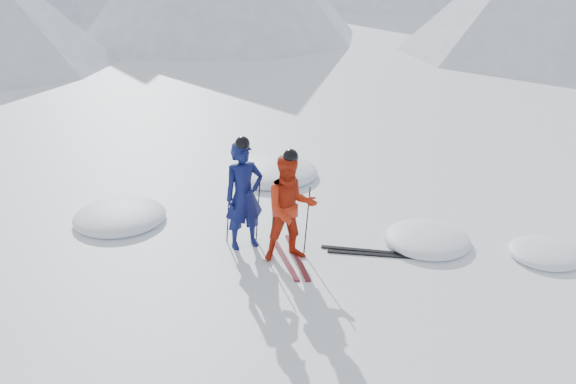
{
  "coord_description": "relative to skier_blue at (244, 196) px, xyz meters",
  "views": [
    {
      "loc": [
        -1.81,
        -9.46,
        5.32
      ],
      "look_at": [
        -1.32,
        0.5,
        1.1
      ],
      "focal_mm": 38.0,
      "sensor_mm": 36.0,
      "label": 1
    }
  ],
  "objects": [
    {
      "name": "pole_blue_right",
      "position": [
        0.25,
        0.25,
        -0.34
      ],
      "size": [
        0.13,
        0.08,
        1.34
      ],
      "primitive_type": "cylinder",
      "rotation": [
        -0.04,
        0.08,
        0.0
      ],
      "color": "black",
      "rests_on": "ground"
    },
    {
      "name": "snow_lumps",
      "position": [
        0.68,
        1.79,
        -1.01
      ],
      "size": [
        9.49,
        5.89,
        0.47
      ],
      "color": "white",
      "rests_on": "ground"
    },
    {
      "name": "pole_blue_left",
      "position": [
        -0.3,
        0.15,
        -0.34
      ],
      "size": [
        0.13,
        0.09,
        1.34
      ],
      "primitive_type": "cylinder",
      "rotation": [
        0.05,
        0.08,
        0.0
      ],
      "color": "black",
      "rests_on": "ground"
    },
    {
      "name": "pole_red_left",
      "position": [
        0.51,
        -0.26,
        -0.36
      ],
      "size": [
        0.13,
        0.1,
        1.29
      ],
      "primitive_type": "cylinder",
      "rotation": [
        0.06,
        0.08,
        0.0
      ],
      "color": "black",
      "rests_on": "ground"
    },
    {
      "name": "ski_worn_left",
      "position": [
        0.69,
        -0.51,
        -0.99
      ],
      "size": [
        0.48,
        1.68,
        0.03
      ],
      "primitive_type": "cube",
      "rotation": [
        0.0,
        0.0,
        0.23
      ],
      "color": "black",
      "rests_on": "ground"
    },
    {
      "name": "pole_red_right",
      "position": [
        1.11,
        -0.36,
        -0.36
      ],
      "size": [
        0.13,
        0.09,
        1.29
      ],
      "primitive_type": "cylinder",
      "rotation": [
        -0.05,
        0.08,
        0.0
      ],
      "color": "black",
      "rests_on": "ground"
    },
    {
      "name": "ground",
      "position": [
        2.11,
        -0.59,
        -1.01
      ],
      "size": [
        160.0,
        160.0,
        0.0
      ],
      "primitive_type": "plane",
      "color": "white",
      "rests_on": "ground"
    },
    {
      "name": "ski_loose_b",
      "position": [
        2.33,
        -0.49,
        -0.99
      ],
      "size": [
        1.68,
        0.43,
        0.03
      ],
      "primitive_type": "cube",
      "rotation": [
        0.0,
        0.0,
        1.37
      ],
      "color": "black",
      "rests_on": "ground"
    },
    {
      "name": "skier_blue",
      "position": [
        0.0,
        0.0,
        0.0
      ],
      "size": [
        0.86,
        0.73,
        2.01
      ],
      "primitive_type": "imported",
      "rotation": [
        0.0,
        0.0,
        0.4
      ],
      "color": "#0C134D",
      "rests_on": "ground"
    },
    {
      "name": "ski_worn_right",
      "position": [
        0.93,
        -0.51,
        -0.99
      ],
      "size": [
        0.36,
        1.69,
        0.03
      ],
      "primitive_type": "cube",
      "rotation": [
        0.0,
        0.0,
        0.16
      ],
      "color": "black",
      "rests_on": "ground"
    },
    {
      "name": "ski_loose_a",
      "position": [
        2.23,
        -0.34,
        -0.99
      ],
      "size": [
        1.67,
        0.49,
        0.03
      ],
      "primitive_type": "cube",
      "rotation": [
        0.0,
        0.0,
        1.33
      ],
      "color": "black",
      "rests_on": "ground"
    },
    {
      "name": "skier_red",
      "position": [
        0.81,
        -0.51,
        -0.04
      ],
      "size": [
        1.07,
        0.9,
        1.94
      ],
      "primitive_type": "imported",
      "rotation": [
        0.0,
        0.0,
        0.2
      ],
      "color": "#B6260E",
      "rests_on": "ground"
    }
  ]
}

